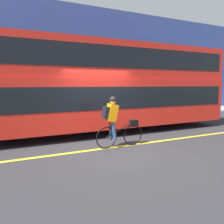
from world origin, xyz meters
TOP-DOWN VIEW (x-y plane):
  - ground_plane at (0.00, 0.00)m, footprint 80.00×80.00m
  - road_center_line at (0.00, -0.03)m, footprint 50.00×0.14m
  - sidewalk_curb at (0.00, 5.96)m, footprint 60.00×2.47m
  - building_facade at (0.00, 7.34)m, footprint 60.00×0.30m
  - bus at (0.86, 2.25)m, footprint 10.76×2.43m
  - cyclist_on_bike at (0.11, -0.07)m, footprint 1.64×0.32m
  - trash_bin at (2.72, 5.84)m, footprint 0.48×0.48m

SIDE VIEW (x-z plane):
  - ground_plane at x=0.00m, z-range 0.00..0.00m
  - road_center_line at x=0.00m, z-range 0.00..0.01m
  - sidewalk_curb at x=0.00m, z-range 0.00..0.11m
  - trash_bin at x=2.72m, z-range 0.11..1.03m
  - cyclist_on_bike at x=0.11m, z-range 0.06..1.69m
  - bus at x=0.86m, z-range 0.22..3.84m
  - building_facade at x=0.00m, z-range 0.00..6.81m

